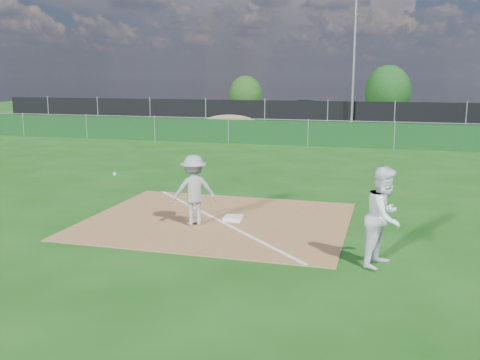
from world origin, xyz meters
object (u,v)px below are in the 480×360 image
car_mid (313,112)px  car_right (428,116)px  tree_mid (388,91)px  runner (384,217)px  first_base (233,218)px  play_at_first (194,190)px  light_pole (354,64)px  tree_left (245,96)px  car_left (248,112)px

car_mid → car_right: car_mid is taller
tree_mid → car_mid: bearing=-127.5°
car_mid → tree_mid: bearing=-56.4°
runner → first_base: bearing=79.0°
car_mid → runner: bearing=171.7°
play_at_first → tree_mid: tree_mid is taller
light_pole → runner: 24.07m
runner → tree_mid: bearing=21.6°
play_at_first → tree_mid: 33.27m
tree_left → runner: bearing=-70.9°
car_left → car_right: bearing=-77.5°
play_at_first → first_base: bearing=39.6°
play_at_first → tree_mid: size_ratio=0.63×
car_right → runner: bearing=-171.6°
play_at_first → tree_mid: bearing=83.4°
tree_mid → light_pole: bearing=-100.3°
car_right → car_mid: bearing=102.9°
tree_left → play_at_first: bearing=-76.8°
play_at_first → car_left: bearing=102.3°
light_pole → tree_mid: 11.13m
tree_left → light_pole: bearing=-47.0°
first_base → tree_left: bearing=104.6°
tree_left → first_base: bearing=-75.4°
light_pole → first_base: light_pole is taller
first_base → runner: 4.11m
play_at_first → car_mid: (-1.10, 26.58, 0.02)m
tree_mid → play_at_first: bearing=-96.6°
play_at_first → runner: bearing=-20.2°
car_right → tree_left: 15.28m
first_base → runner: size_ratio=0.23×
first_base → play_at_first: bearing=-140.4°
first_base → car_left: car_left is taller
car_right → tree_mid: (-2.68, 6.49, 1.42)m
first_base → car_right: 26.57m
car_mid → car_right: bearing=-109.3°
tree_left → car_right: bearing=-22.5°
first_base → tree_mid: tree_mid is taller
first_base → car_left: bearing=104.2°
car_mid → first_base: bearing=165.2°
car_right → tree_mid: 7.16m
tree_left → car_left: bearing=-73.5°
first_base → runner: runner is taller
light_pole → play_at_first: size_ratio=3.06×
light_pole → tree_mid: size_ratio=1.91×
light_pole → car_left: bearing=152.9°
tree_mid → car_right: bearing=-67.5°
play_at_first → car_mid: car_mid is taller
runner → car_left: bearing=40.7°
first_base → car_right: size_ratio=0.08×
first_base → play_at_first: play_at_first is taller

